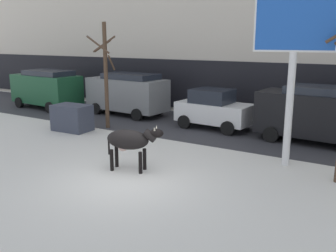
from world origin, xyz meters
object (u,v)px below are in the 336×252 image
object	(u,v)px
billboard	(295,33)
car_white_hatchback	(214,109)
pedestrian_near_billboard	(256,103)
car_grey_van	(127,93)
dumpster	(72,118)
cow_black	(130,141)
bare_tree_left_lot	(106,72)
car_black_van	(317,113)
car_darkgreen_van	(47,88)

from	to	relation	value
billboard	car_white_hatchback	distance (m)	6.58
pedestrian_near_billboard	billboard	bearing A→B (deg)	-63.75
car_grey_van	dumpster	world-z (taller)	car_grey_van
car_white_hatchback	dumpster	world-z (taller)	car_white_hatchback
car_grey_van	car_white_hatchback	distance (m)	5.52
cow_black	pedestrian_near_billboard	world-z (taller)	pedestrian_near_billboard
bare_tree_left_lot	dumpster	distance (m)	2.62
cow_black	car_grey_van	world-z (taller)	car_grey_van
car_black_van	dumpster	distance (m)	10.69
dumpster	car_darkgreen_van	bearing A→B (deg)	148.84
car_darkgreen_van	pedestrian_near_billboard	world-z (taller)	car_darkgreen_van
cow_black	pedestrian_near_billboard	xyz separation A→B (m)	(0.84, 9.81, -0.11)
cow_black	car_grey_van	xyz separation A→B (m)	(-5.69, 7.23, 0.25)
pedestrian_near_billboard	bare_tree_left_lot	bearing A→B (deg)	-134.03
cow_black	car_black_van	size ratio (longest dim) A/B	0.41
car_darkgreen_van	car_grey_van	bearing A→B (deg)	9.41
car_darkgreen_van	billboard	bearing A→B (deg)	-11.67
billboard	car_grey_van	world-z (taller)	billboard
billboard	dumpster	xyz separation A→B (m)	(-9.71, -0.24, -3.71)
car_black_van	dumpster	size ratio (longest dim) A/B	2.77
car_darkgreen_van	car_grey_van	size ratio (longest dim) A/B	1.00
car_white_hatchback	car_darkgreen_van	bearing A→B (deg)	-177.67
cow_black	bare_tree_left_lot	xyz separation A→B (m)	(-4.58, 4.20, 1.66)
car_black_van	dumpster	world-z (taller)	car_black_van
car_black_van	billboard	bearing A→B (deg)	-95.05
dumpster	car_grey_van	bearing A→B (deg)	91.50
car_grey_van	dumpster	bearing A→B (deg)	-88.50
car_darkgreen_van	pedestrian_near_billboard	bearing A→B (deg)	16.15
car_grey_van	car_black_van	bearing A→B (deg)	-3.59
car_darkgreen_van	car_black_van	distance (m)	15.65
billboard	bare_tree_left_lot	xyz separation A→B (m)	(-8.70, 1.05, -1.66)
car_black_van	bare_tree_left_lot	bearing A→B (deg)	-165.11
bare_tree_left_lot	car_black_van	bearing A→B (deg)	14.89
cow_black	car_black_van	xyz separation A→B (m)	(4.43, 6.60, 0.25)
billboard	car_white_hatchback	bearing A→B (deg)	140.11
car_black_van	pedestrian_near_billboard	size ratio (longest dim) A/B	2.72
cow_black	car_darkgreen_van	xyz separation A→B (m)	(-11.22, 6.32, 0.25)
dumpster	billboard	bearing A→B (deg)	1.41
car_darkgreen_van	dumpster	world-z (taller)	car_darkgreen_van
car_grey_van	car_black_van	world-z (taller)	same
car_black_van	pedestrian_near_billboard	world-z (taller)	car_black_van
billboard	pedestrian_near_billboard	size ratio (longest dim) A/B	3.21
car_darkgreen_van	pedestrian_near_billboard	size ratio (longest dim) A/B	2.72
car_grey_van	car_white_hatchback	size ratio (longest dim) A/B	1.31
billboard	pedestrian_near_billboard	bearing A→B (deg)	116.25
cow_black	car_white_hatchback	bearing A→B (deg)	91.73
cow_black	bare_tree_left_lot	size ratio (longest dim) A/B	0.39
billboard	car_black_van	world-z (taller)	billboard
car_grey_van	pedestrian_near_billboard	xyz separation A→B (m)	(6.53, 2.58, -0.36)
dumpster	car_white_hatchback	bearing A→B (deg)	35.64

